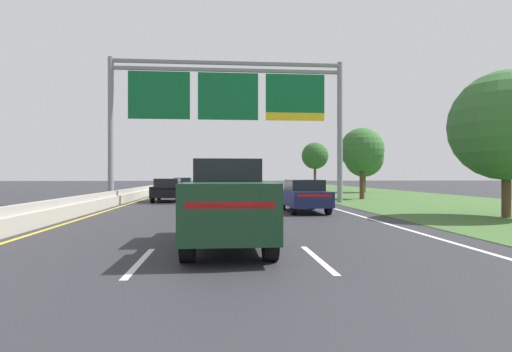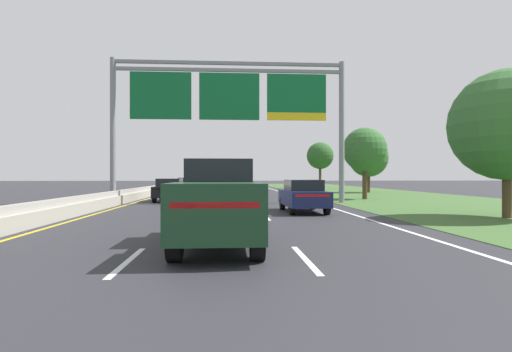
{
  "view_description": "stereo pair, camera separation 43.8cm",
  "coord_description": "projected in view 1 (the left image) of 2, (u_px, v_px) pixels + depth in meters",
  "views": [
    {
      "loc": [
        -0.22,
        1.88,
        1.77
      ],
      "look_at": [
        1.72,
        24.05,
        1.75
      ],
      "focal_mm": 28.97,
      "sensor_mm": 36.0,
      "label": 1
    },
    {
      "loc": [
        0.22,
        1.84,
        1.77
      ],
      "look_at": [
        1.72,
        24.05,
        1.75
      ],
      "focal_mm": 28.97,
      "sensor_mm": 36.0,
      "label": 2
    }
  ],
  "objects": [
    {
      "name": "median_barrier_concrete",
      "position": [
        139.0,
        194.0,
        32.44
      ],
      "size": [
        0.6,
        110.0,
        0.85
      ],
      "color": "#A8A399",
      "rests_on": "ground"
    },
    {
      "name": "car_blue_centre_lane_sedan",
      "position": [
        226.0,
        191.0,
        24.89
      ],
      "size": [
        1.92,
        4.44,
        1.57
      ],
      "rotation": [
        0.0,
        0.0,
        1.55
      ],
      "color": "navy",
      "rests_on": "ground"
    },
    {
      "name": "roadside_tree_mid",
      "position": [
        362.0,
        150.0,
        30.95
      ],
      "size": [
        3.28,
        3.28,
        5.36
      ],
      "color": "#4C3823",
      "rests_on": "ground"
    },
    {
      "name": "car_black_left_lane_sedan",
      "position": [
        168.0,
        189.0,
        28.33
      ],
      "size": [
        1.86,
        4.41,
        1.57
      ],
      "rotation": [
        0.0,
        0.0,
        1.58
      ],
      "color": "black",
      "rests_on": "ground"
    },
    {
      "name": "car_silver_centre_lane_sedan",
      "position": [
        229.0,
        198.0,
        17.75
      ],
      "size": [
        1.84,
        4.41,
        1.57
      ],
      "rotation": [
        0.0,
        0.0,
        1.57
      ],
      "color": "#B2B5BA",
      "rests_on": "ground"
    },
    {
      "name": "roadside_tree_near",
      "position": [
        506.0,
        126.0,
        17.3
      ],
      "size": [
        4.61,
        4.61,
        6.18
      ],
      "color": "#4C3823",
      "rests_on": "ground"
    },
    {
      "name": "car_white_left_lane_sedan",
      "position": [
        183.0,
        185.0,
        40.43
      ],
      "size": [
        1.91,
        4.44,
        1.57
      ],
      "rotation": [
        0.0,
        0.0,
        1.59
      ],
      "color": "silver",
      "rests_on": "ground"
    },
    {
      "name": "grass_verge_right",
      "position": [
        391.0,
        197.0,
        34.23
      ],
      "size": [
        14.0,
        110.0,
        0.02
      ],
      "primitive_type": "cube",
      "color": "#3D602D",
      "rests_on": "ground"
    },
    {
      "name": "pickup_truck_darkgreen",
      "position": [
        228.0,
        203.0,
        10.41
      ],
      "size": [
        2.02,
        5.41,
        2.2
      ],
      "rotation": [
        0.0,
        0.0,
        1.57
      ],
      "color": "#193D23",
      "rests_on": "ground"
    },
    {
      "name": "roadside_tree_far",
      "position": [
        364.0,
        157.0,
        43.09
      ],
      "size": [
        4.09,
        4.09,
        5.72
      ],
      "color": "#4C3823",
      "rests_on": "ground"
    },
    {
      "name": "overhead_sign_gantry",
      "position": [
        228.0,
        102.0,
        26.41
      ],
      "size": [
        15.06,
        0.42,
        9.23
      ],
      "color": "gray",
      "rests_on": "ground"
    },
    {
      "name": "lane_striping",
      "position": [
        223.0,
        198.0,
        32.56
      ],
      "size": [
        11.96,
        106.0,
        0.01
      ],
      "color": "white",
      "rests_on": "ground"
    },
    {
      "name": "car_navy_right_lane_sedan",
      "position": [
        304.0,
        195.0,
        20.14
      ],
      "size": [
        1.88,
        4.42,
        1.57
      ],
      "rotation": [
        0.0,
        0.0,
        1.58
      ],
      "color": "#161E47",
      "rests_on": "ground"
    },
    {
      "name": "ground_plane",
      "position": [
        223.0,
        198.0,
        33.02
      ],
      "size": [
        220.0,
        220.0,
        0.0
      ],
      "primitive_type": "plane",
      "color": "#2B2B30"
    },
    {
      "name": "roadside_tree_distant",
      "position": [
        315.0,
        156.0,
        57.7
      ],
      "size": [
        3.73,
        3.73,
        6.42
      ],
      "color": "#4C3823",
      "rests_on": "ground"
    }
  ]
}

